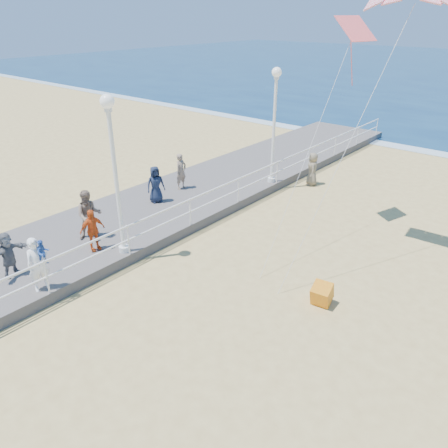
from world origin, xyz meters
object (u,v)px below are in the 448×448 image
Objects in this scene: woman_holding_toddler at (38,264)px; spectator_1 at (89,215)px; spectator_3 at (92,230)px; spectator_5 at (8,254)px; lamp_post_mid at (114,161)px; spectator_6 at (181,171)px; box_kite at (322,296)px; beach_walker_c at (312,169)px; lamp_post_far at (275,114)px; spectator_4 at (156,184)px; toddler_held at (43,252)px.

spectator_1 reaches higher than woman_holding_toddler.
spectator_5 is at bearing 175.69° from spectator_3.
spectator_6 is (-2.71, 5.54, -2.42)m from lamp_post_mid.
beach_walker_c is at bearing 112.21° from box_kite.
spectator_1 is at bearing -172.04° from spectator_6.
lamp_post_far is at bearing 9.97° from woman_holding_toddler.
woman_holding_toddler reaches higher than box_kite.
box_kite is at bearing -70.96° from spectator_5.
spectator_3 is 7.92m from box_kite.
spectator_6 reaches higher than beach_walker_c.
spectator_1 is 3.89m from spectator_4.
spectator_1 is at bearing -100.56° from lamp_post_far.
spectator_3 is at bearing -86.24° from spectator_1.
spectator_5 is (-1.51, -12.21, -2.53)m from lamp_post_far.
spectator_4 is 0.96× the size of spectator_6.
toddler_held is (0.10, -2.86, -2.02)m from lamp_post_mid.
toddler_held is at bearing -135.77° from spectator_4.
spectator_3 is at bearing -136.91° from spectator_4.
spectator_6 reaches higher than spectator_4.
spectator_3 is 11.61m from beach_walker_c.
woman_holding_toddler reaches higher than spectator_5.
spectator_1 is at bearing -173.56° from box_kite.
lamp_post_mid is 3.13× the size of woman_holding_toddler.
spectator_6 is (-2.71, -3.46, -2.42)m from lamp_post_far.
lamp_post_mid is at bearing -170.64° from box_kite.
woman_holding_toddler is 8.96m from spectator_6.
toddler_held reaches higher than beach_walker_c.
woman_holding_toddler reaches higher than toddler_held.
spectator_5 reaches higher than box_kite.
woman_holding_toddler is at bearing -90.24° from lamp_post_far.
spectator_4 is at bearing -7.41° from spectator_5.
lamp_post_far is 6.32m from spectator_4.
spectator_1 is at bearing 39.82° from woman_holding_toddler.
spectator_3 is at bearing 28.97° from woman_holding_toddler.
spectator_1 reaches higher than spectator_3.
spectator_3 reaches higher than spectator_5.
box_kite is at bearing -41.49° from toddler_held.
spectator_5 is 2.45× the size of box_kite.
lamp_post_far reaches higher than spectator_1.
spectator_3 is at bearing -28.55° from spectator_5.
spectator_4 is at bearing -114.65° from lamp_post_far.
box_kite is at bearing -41.08° from spectator_1.
spectator_5 is at bearing -115.26° from lamp_post_mid.
spectator_6 reaches higher than spectator_3.
spectator_6 is 6.60m from beach_walker_c.
box_kite is at bearing -60.13° from spectator_3.
spectator_4 is (-2.53, 6.57, -0.44)m from toddler_held.
woman_holding_toddler is 1.12× the size of spectator_3.
spectator_5 is (-1.51, -3.21, -2.53)m from lamp_post_mid.
box_kite is (7.37, 2.76, -0.86)m from spectator_3.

